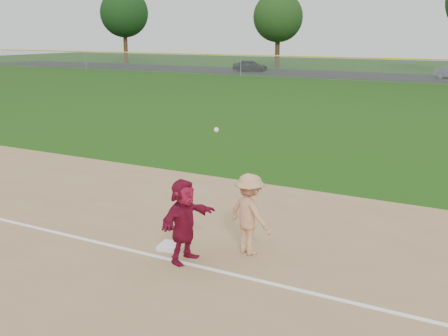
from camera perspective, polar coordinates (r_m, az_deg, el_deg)
The scene contains 8 objects.
ground at distance 11.46m, azimuth -3.74°, elevation -7.89°, with size 160.00×160.00×0.00m, color #1A440D.
foul_line at distance 10.84m, azimuth -6.09°, elevation -9.09°, with size 60.00×0.10×0.01m, color white.
first_base at distance 11.27m, azimuth -5.41°, elevation -7.92°, with size 0.43×0.43×0.10m, color white.
base_runner at distance 10.43m, azimuth -4.11°, elevation -5.35°, with size 1.47×0.47×1.58m, color maroon.
car_left at distance 61.16m, azimuth 2.68°, elevation 10.35°, with size 1.49×3.71×1.26m, color black.
first_base_play at distance 10.77m, azimuth 2.61°, elevation -4.69°, with size 1.25×0.90×2.45m.
tree_0 at distance 78.75m, azimuth -10.10°, elevation 15.23°, with size 6.40×6.40×9.81m.
tree_1 at distance 67.89m, azimuth 5.51°, elevation 15.01°, with size 5.80×5.80×8.75m.
Camera 1 is at (5.89, -8.88, 4.21)m, focal length 45.00 mm.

